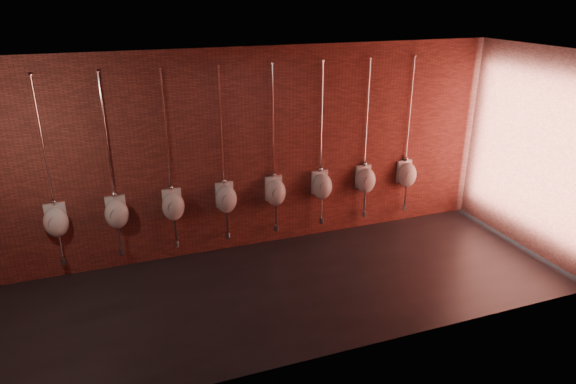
% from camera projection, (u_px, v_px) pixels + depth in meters
% --- Properties ---
extents(ground, '(8.50, 8.50, 0.00)m').
position_uv_depth(ground, '(279.00, 290.00, 7.25)').
color(ground, black).
rests_on(ground, ground).
extents(room_shell, '(8.54, 3.04, 3.22)m').
position_uv_depth(room_shell, '(278.00, 154.00, 6.51)').
color(room_shell, black).
rests_on(room_shell, ground).
extents(urinal_0, '(0.36, 0.32, 2.71)m').
position_uv_depth(urinal_0, '(56.00, 221.00, 7.21)').
color(urinal_0, white).
rests_on(urinal_0, ground).
extents(urinal_1, '(0.36, 0.32, 2.71)m').
position_uv_depth(urinal_1, '(117.00, 213.00, 7.47)').
color(urinal_1, white).
rests_on(urinal_1, ground).
extents(urinal_2, '(0.36, 0.32, 2.71)m').
position_uv_depth(urinal_2, '(173.00, 205.00, 7.73)').
color(urinal_2, white).
rests_on(urinal_2, ground).
extents(urinal_3, '(0.36, 0.32, 2.71)m').
position_uv_depth(urinal_3, '(226.00, 198.00, 7.99)').
color(urinal_3, white).
rests_on(urinal_3, ground).
extents(urinal_4, '(0.36, 0.32, 2.71)m').
position_uv_depth(urinal_4, '(275.00, 192.00, 8.25)').
color(urinal_4, white).
rests_on(urinal_4, ground).
extents(urinal_5, '(0.36, 0.32, 2.71)m').
position_uv_depth(urinal_5, '(322.00, 185.00, 8.51)').
color(urinal_5, white).
rests_on(urinal_5, ground).
extents(urinal_6, '(0.36, 0.32, 2.71)m').
position_uv_depth(urinal_6, '(366.00, 179.00, 8.77)').
color(urinal_6, white).
rests_on(urinal_6, ground).
extents(urinal_7, '(0.36, 0.32, 2.71)m').
position_uv_depth(urinal_7, '(407.00, 174.00, 9.03)').
color(urinal_7, white).
rests_on(urinal_7, ground).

